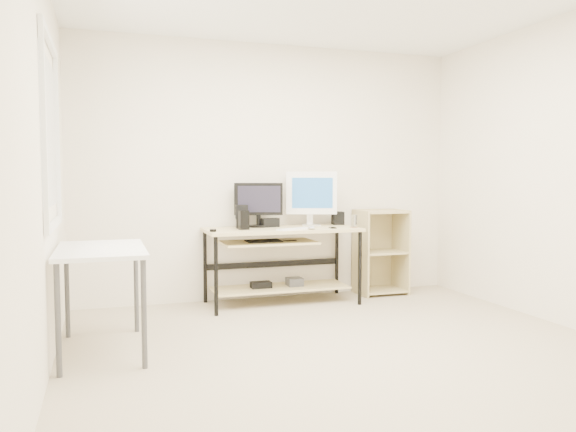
% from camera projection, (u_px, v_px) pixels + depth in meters
% --- Properties ---
extents(room, '(4.01, 4.01, 2.62)m').
position_uv_depth(room, '(333.00, 167.00, 3.88)').
color(room, '#BBAD90').
rests_on(room, ground).
extents(desk, '(1.50, 0.65, 0.75)m').
position_uv_depth(desk, '(279.00, 250.00, 5.51)').
color(desk, '#D7C588').
rests_on(desk, ground).
extents(side_table, '(0.60, 1.00, 0.75)m').
position_uv_depth(side_table, '(101.00, 259.00, 3.98)').
color(side_table, white).
rests_on(side_table, ground).
extents(shelf_unit, '(0.50, 0.40, 0.90)m').
position_uv_depth(shelf_unit, '(379.00, 251.00, 6.03)').
color(shelf_unit, tan).
rests_on(shelf_unit, ground).
extents(black_monitor, '(0.48, 0.20, 0.44)m').
position_uv_depth(black_monitor, '(258.00, 202.00, 5.59)').
color(black_monitor, black).
rests_on(black_monitor, desk).
extents(white_imac, '(0.51, 0.21, 0.56)m').
position_uv_depth(white_imac, '(312.00, 194.00, 5.74)').
color(white_imac, silver).
rests_on(white_imac, desk).
extents(keyboard, '(0.39, 0.23, 0.01)m').
position_uv_depth(keyboard, '(295.00, 229.00, 5.32)').
color(keyboard, white).
rests_on(keyboard, desk).
extents(mouse, '(0.06, 0.10, 0.03)m').
position_uv_depth(mouse, '(312.00, 228.00, 5.35)').
color(mouse, '#B6B6BC').
rests_on(mouse, desk).
extents(center_speaker, '(0.19, 0.11, 0.09)m').
position_uv_depth(center_speaker, '(270.00, 223.00, 5.60)').
color(center_speaker, black).
rests_on(center_speaker, desk).
extents(speaker_left, '(0.13, 0.13, 0.23)m').
position_uv_depth(speaker_left, '(242.00, 216.00, 5.46)').
color(speaker_left, black).
rests_on(speaker_left, desk).
extents(speaker_right, '(0.13, 0.13, 0.14)m').
position_uv_depth(speaker_right, '(338.00, 218.00, 5.89)').
color(speaker_right, black).
rests_on(speaker_right, desk).
extents(audio_controller, '(0.10, 0.07, 0.18)m').
position_uv_depth(audio_controller, '(244.00, 220.00, 5.32)').
color(audio_controller, black).
rests_on(audio_controller, desk).
extents(volume_puck, '(0.08, 0.08, 0.03)m').
position_uv_depth(volume_puck, '(213.00, 230.00, 5.12)').
color(volume_puck, black).
rests_on(volume_puck, desk).
extents(smartphone, '(0.07, 0.11, 0.01)m').
position_uv_depth(smartphone, '(333.00, 228.00, 5.48)').
color(smartphone, black).
rests_on(smartphone, desk).
extents(coaster, '(0.09, 0.09, 0.01)m').
position_uv_depth(coaster, '(354.00, 227.00, 5.56)').
color(coaster, '#AA764D').
rests_on(coaster, desk).
extents(drinking_glass, '(0.07, 0.07, 0.12)m').
position_uv_depth(drinking_glass, '(354.00, 221.00, 5.56)').
color(drinking_glass, white).
rests_on(drinking_glass, coaster).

